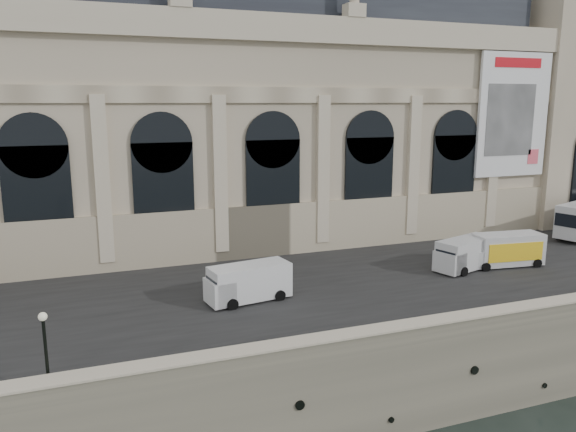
% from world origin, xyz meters
% --- Properties ---
extents(ground, '(260.00, 260.00, 0.00)m').
position_xyz_m(ground, '(0.00, 0.00, 0.00)').
color(ground, black).
rests_on(ground, ground).
extents(quay, '(160.00, 70.00, 6.00)m').
position_xyz_m(quay, '(0.00, 35.00, 3.00)').
color(quay, gray).
rests_on(quay, ground).
extents(street, '(160.00, 24.00, 0.06)m').
position_xyz_m(street, '(0.00, 14.00, 6.03)').
color(street, '#2D2D2D').
rests_on(street, quay).
extents(parapet, '(160.00, 1.40, 1.21)m').
position_xyz_m(parapet, '(0.00, 0.60, 6.62)').
color(parapet, gray).
rests_on(parapet, quay).
extents(museum, '(69.00, 18.70, 29.10)m').
position_xyz_m(museum, '(-5.98, 30.86, 19.72)').
color(museum, beige).
rests_on(museum, quay).
extents(clock_pavilion, '(13.00, 14.72, 36.70)m').
position_xyz_m(clock_pavilion, '(34.00, 27.93, 23.42)').
color(clock_pavilion, beige).
rests_on(clock_pavilion, quay).
extents(van_b, '(6.44, 3.25, 2.74)m').
position_xyz_m(van_b, '(-9.99, 10.87, 7.40)').
color(van_b, white).
rests_on(van_b, quay).
extents(van_c, '(6.57, 4.03, 2.74)m').
position_xyz_m(van_c, '(9.98, 11.78, 7.40)').
color(van_c, silver).
rests_on(van_c, quay).
extents(box_truck, '(7.54, 3.33, 2.94)m').
position_xyz_m(box_truck, '(14.06, 11.52, 7.48)').
color(box_truck, silver).
rests_on(box_truck, quay).
extents(lamp_left, '(0.44, 0.44, 4.30)m').
position_xyz_m(lamp_left, '(-22.93, 1.62, 8.14)').
color(lamp_left, black).
rests_on(lamp_left, quay).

